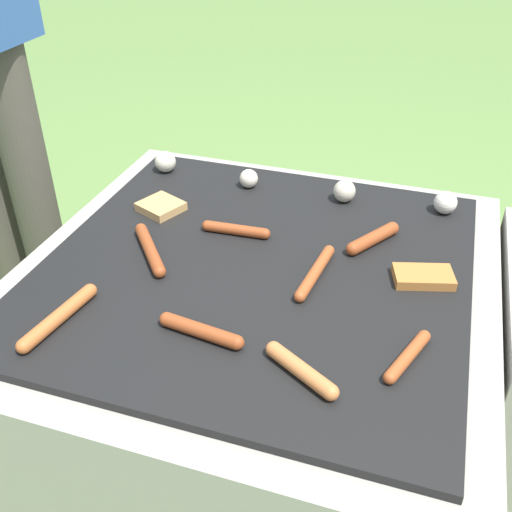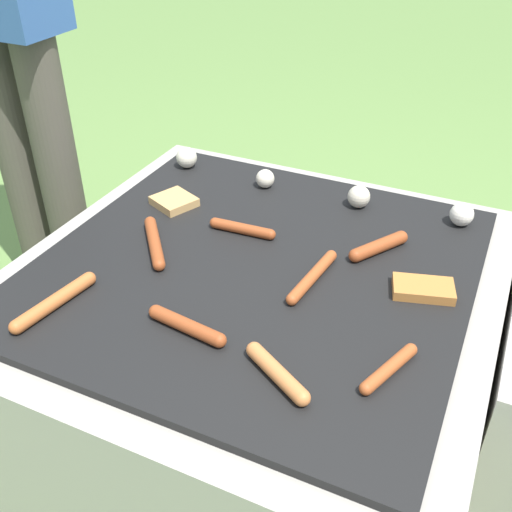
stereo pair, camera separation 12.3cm
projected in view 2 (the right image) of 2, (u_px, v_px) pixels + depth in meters
ground_plane at (256, 413)px, 1.50m from camera, size 14.00×14.00×0.00m
grill at (256, 346)px, 1.37m from camera, size 0.98×0.98×0.46m
sausage_back_center at (242, 229)px, 1.34m from camera, size 0.16×0.03×0.02m
sausage_back_left at (154, 242)px, 1.29m from camera, size 0.14×0.16×0.03m
sausage_mid_right at (277, 373)px, 0.97m from camera, size 0.14×0.09×0.03m
sausage_front_center at (312, 276)px, 1.19m from camera, size 0.04×0.19×0.02m
sausage_mid_left at (55, 302)px, 1.12m from camera, size 0.05×0.20×0.03m
sausage_front_left at (187, 326)px, 1.06m from camera, size 0.17×0.05×0.03m
sausage_front_right at (379, 246)px, 1.27m from camera, size 0.10×0.14×0.03m
sausage_back_right at (389, 368)px, 0.98m from camera, size 0.07×0.14×0.02m
bread_slice_center at (423, 289)px, 1.16m from camera, size 0.13×0.10×0.02m
bread_slice_left at (174, 201)px, 1.45m from camera, size 0.12×0.12×0.02m
mushroom_row at (312, 185)px, 1.48m from camera, size 0.78×0.07×0.06m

